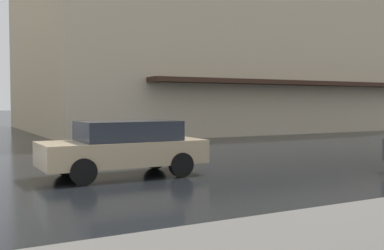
{
  "coord_description": "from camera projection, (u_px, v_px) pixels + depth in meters",
  "views": [
    {
      "loc": [
        -8.74,
        -0.04,
        1.88
      ],
      "look_at": [
        3.55,
        -6.74,
        1.2
      ],
      "focal_mm": 43.79,
      "sensor_mm": 36.0,
      "label": 1
    }
  ],
  "objects": [
    {
      "name": "car_champagne",
      "position": [
        124.0,
        147.0,
        11.9
      ],
      "size": [
        1.85,
        4.1,
        1.41
      ],
      "color": "tan",
      "rests_on": "ground_plane"
    }
  ]
}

